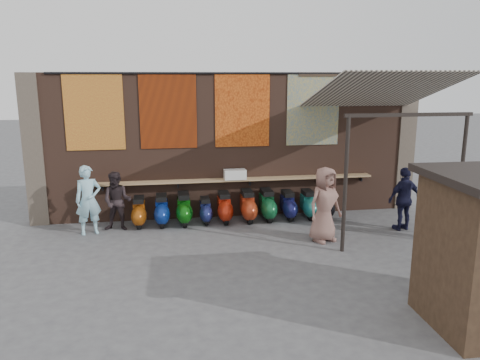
{
  "coord_description": "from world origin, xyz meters",
  "views": [
    {
      "loc": [
        -1.8,
        -10.17,
        3.92
      ],
      "look_at": [
        0.03,
        1.2,
        1.34
      ],
      "focal_mm": 35.0,
      "sensor_mm": 36.0,
      "label": 1
    }
  ],
  "objects_px": {
    "scooter_stool_5": "(248,206)",
    "diner_left": "(88,200)",
    "shelf_box": "(235,174)",
    "diner_right": "(117,201)",
    "scooter_stool_9": "(325,205)",
    "shopper_grey": "(447,203)",
    "scooter_stool_1": "(162,211)",
    "scooter_stool_2": "(184,209)",
    "scooter_stool_3": "(205,211)",
    "shopper_navy": "(404,199)",
    "scooter_stool_0": "(139,212)",
    "scooter_stool_4": "(224,208)",
    "scooter_stool_6": "(267,205)",
    "scooter_stool_7": "(288,205)",
    "shopper_tan": "(325,204)",
    "scooter_stool_8": "(308,204)"
  },
  "relations": [
    {
      "from": "shelf_box",
      "to": "shopper_navy",
      "type": "bearing_deg",
      "value": -22.01
    },
    {
      "from": "shopper_navy",
      "to": "shopper_tan",
      "type": "relative_size",
      "value": 0.9
    },
    {
      "from": "scooter_stool_6",
      "to": "diner_right",
      "type": "xyz_separation_m",
      "value": [
        -3.99,
        -0.25,
        0.35
      ]
    },
    {
      "from": "scooter_stool_2",
      "to": "diner_right",
      "type": "relative_size",
      "value": 0.58
    },
    {
      "from": "scooter_stool_5",
      "to": "diner_left",
      "type": "height_order",
      "value": "diner_left"
    },
    {
      "from": "scooter_stool_2",
      "to": "scooter_stool_3",
      "type": "height_order",
      "value": "scooter_stool_2"
    },
    {
      "from": "scooter_stool_2",
      "to": "shopper_tan",
      "type": "bearing_deg",
      "value": -29.26
    },
    {
      "from": "scooter_stool_4",
      "to": "scooter_stool_5",
      "type": "height_order",
      "value": "scooter_stool_5"
    },
    {
      "from": "scooter_stool_4",
      "to": "scooter_stool_6",
      "type": "distance_m",
      "value": 1.19
    },
    {
      "from": "scooter_stool_3",
      "to": "scooter_stool_7",
      "type": "xyz_separation_m",
      "value": [
        2.3,
        -0.01,
        0.05
      ]
    },
    {
      "from": "scooter_stool_0",
      "to": "diner_left",
      "type": "bearing_deg",
      "value": -161.66
    },
    {
      "from": "scooter_stool_1",
      "to": "shopper_navy",
      "type": "relative_size",
      "value": 0.52
    },
    {
      "from": "scooter_stool_3",
      "to": "scooter_stool_0",
      "type": "bearing_deg",
      "value": -179.14
    },
    {
      "from": "scooter_stool_4",
      "to": "diner_right",
      "type": "xyz_separation_m",
      "value": [
        -2.8,
        -0.25,
        0.36
      ]
    },
    {
      "from": "scooter_stool_6",
      "to": "diner_left",
      "type": "distance_m",
      "value": 4.72
    },
    {
      "from": "diner_right",
      "to": "scooter_stool_7",
      "type": "bearing_deg",
      "value": 13.08
    },
    {
      "from": "shopper_tan",
      "to": "scooter_stool_5",
      "type": "bearing_deg",
      "value": 108.4
    },
    {
      "from": "scooter_stool_3",
      "to": "diner_left",
      "type": "relative_size",
      "value": 0.41
    },
    {
      "from": "scooter_stool_7",
      "to": "scooter_stool_0",
      "type": "bearing_deg",
      "value": -179.84
    },
    {
      "from": "shopper_navy",
      "to": "shopper_tan",
      "type": "height_order",
      "value": "shopper_tan"
    },
    {
      "from": "scooter_stool_2",
      "to": "scooter_stool_5",
      "type": "distance_m",
      "value": 1.74
    },
    {
      "from": "scooter_stool_5",
      "to": "shelf_box",
      "type": "bearing_deg",
      "value": 132.41
    },
    {
      "from": "scooter_stool_1",
      "to": "diner_right",
      "type": "bearing_deg",
      "value": -168.13
    },
    {
      "from": "shelf_box",
      "to": "scooter_stool_3",
      "type": "height_order",
      "value": "shelf_box"
    },
    {
      "from": "scooter_stool_0",
      "to": "scooter_stool_6",
      "type": "bearing_deg",
      "value": 0.28
    },
    {
      "from": "scooter_stool_3",
      "to": "diner_left",
      "type": "height_order",
      "value": "diner_left"
    },
    {
      "from": "shelf_box",
      "to": "scooter_stool_0",
      "type": "relative_size",
      "value": 0.73
    },
    {
      "from": "scooter_stool_3",
      "to": "scooter_stool_1",
      "type": "bearing_deg",
      "value": -178.75
    },
    {
      "from": "scooter_stool_1",
      "to": "scooter_stool_3",
      "type": "xyz_separation_m",
      "value": [
        1.17,
        0.03,
        -0.06
      ]
    },
    {
      "from": "scooter_stool_5",
      "to": "scooter_stool_7",
      "type": "height_order",
      "value": "scooter_stool_5"
    },
    {
      "from": "scooter_stool_4",
      "to": "scooter_stool_7",
      "type": "distance_m",
      "value": 1.78
    },
    {
      "from": "scooter_stool_5",
      "to": "shopper_grey",
      "type": "relative_size",
      "value": 0.48
    },
    {
      "from": "scooter_stool_5",
      "to": "scooter_stool_9",
      "type": "height_order",
      "value": "scooter_stool_5"
    },
    {
      "from": "shelf_box",
      "to": "diner_right",
      "type": "distance_m",
      "value": 3.22
    },
    {
      "from": "diner_right",
      "to": "shopper_navy",
      "type": "bearing_deg",
      "value": 1.26
    },
    {
      "from": "scooter_stool_0",
      "to": "scooter_stool_7",
      "type": "relative_size",
      "value": 1.0
    },
    {
      "from": "scooter_stool_1",
      "to": "shopper_grey",
      "type": "height_order",
      "value": "shopper_grey"
    },
    {
      "from": "scooter_stool_0",
      "to": "scooter_stool_1",
      "type": "relative_size",
      "value": 0.96
    },
    {
      "from": "scooter_stool_9",
      "to": "shopper_grey",
      "type": "relative_size",
      "value": 0.42
    },
    {
      "from": "diner_right",
      "to": "shopper_tan",
      "type": "bearing_deg",
      "value": -7.9
    },
    {
      "from": "scooter_stool_0",
      "to": "scooter_stool_2",
      "type": "distance_m",
      "value": 1.18
    },
    {
      "from": "scooter_stool_1",
      "to": "scooter_stool_6",
      "type": "bearing_deg",
      "value": 0.32
    },
    {
      "from": "scooter_stool_4",
      "to": "scooter_stool_5",
      "type": "xyz_separation_m",
      "value": [
        0.64,
        -0.03,
        0.02
      ]
    },
    {
      "from": "scooter_stool_6",
      "to": "scooter_stool_4",
      "type": "bearing_deg",
      "value": -179.99
    },
    {
      "from": "shelf_box",
      "to": "diner_left",
      "type": "relative_size",
      "value": 0.34
    },
    {
      "from": "scooter_stool_6",
      "to": "diner_left",
      "type": "xyz_separation_m",
      "value": [
        -4.68,
        -0.42,
        0.46
      ]
    },
    {
      "from": "scooter_stool_1",
      "to": "scooter_stool_5",
      "type": "relative_size",
      "value": 0.96
    },
    {
      "from": "scooter_stool_0",
      "to": "scooter_stool_8",
      "type": "relative_size",
      "value": 1.0
    },
    {
      "from": "shopper_tan",
      "to": "scooter_stool_1",
      "type": "bearing_deg",
      "value": 132.88
    },
    {
      "from": "shelf_box",
      "to": "scooter_stool_5",
      "type": "bearing_deg",
      "value": -47.59
    }
  ]
}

